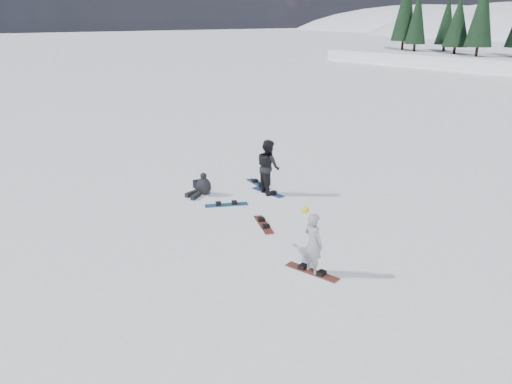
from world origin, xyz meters
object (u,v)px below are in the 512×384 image
Objects in this scene: snowboarder_man at (268,167)px; seated_rider at (203,186)px; gear_bag at (199,185)px; snowboarder_woman at (313,243)px; snowboard_loose_a at (226,205)px; snowboard_loose_c at (258,184)px; snowboard_loose_b at (264,225)px.

snowboarder_man is 1.86× the size of seated_rider.
snowboarder_man is 4.49× the size of gear_bag.
snowboarder_woman is at bearing 162.61° from snowboarder_man.
snowboard_loose_a and snowboard_loose_c have the same top height.
snowboard_loose_c is at bearing 167.74° from snowboard_loose_b.
snowboard_loose_c is (-6.44, 3.30, -0.82)m from snowboarder_woman.
snowboarder_man is at bearing -26.73° from snowboarder_woman.
snowboard_loose_b is at bearing 149.58° from snowboarder_man.
snowboarder_woman is 1.19× the size of snowboard_loose_a.
seated_rider is at bearing -89.10° from snowboard_loose_c.
snowboarder_woman is 7.28m from snowboard_loose_c.
snowboard_loose_b is (2.30, -2.05, -1.00)m from snowboarder_man.
snowboard_loose_a is (-5.34, 1.03, -0.82)m from snowboarder_woman.
gear_bag is 0.30× the size of snowboard_loose_a.
snowboard_loose_b is at bearing -14.62° from snowboarder_woman.
gear_bag is 4.30m from snowboard_loose_b.
snowboard_loose_a is at bearing -20.86° from seated_rider.
snowboarder_man is at bearing 41.97° from gear_bag.
snowboard_loose_a is 1.00× the size of snowboard_loose_c.
snowboard_loose_a is 2.52m from snowboard_loose_c.
seated_rider reaches higher than snowboard_loose_c.
snowboarder_woman is 7.60m from gear_bag.
snowboarder_woman is 6.86m from seated_rider.
seated_rider is 0.73× the size of snowboard_loose_c.
snowboard_loose_a is at bearing -8.84° from snowboarder_woman.
seated_rider reaches higher than snowboard_loose_a.
snowboarder_woman is at bearing -73.24° from snowboard_loose_a.
snowboard_loose_c is (-0.96, 0.29, -1.00)m from snowboarder_man.
snowboard_loose_b is 4.02m from snowboard_loose_c.
gear_bag reaches higher than snowboard_loose_c.
snowboard_loose_b is (4.29, -0.26, -0.14)m from gear_bag.
snowboarder_man is 1.35× the size of snowboard_loose_c.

